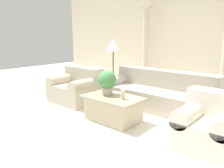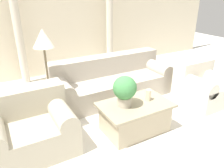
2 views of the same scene
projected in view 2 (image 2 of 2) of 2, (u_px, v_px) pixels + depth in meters
name	position (u px, v px, depth m)	size (l,w,h in m)	color
ground_plane	(119.00, 120.00, 3.78)	(16.00, 16.00, 0.00)	silver
wall_back	(60.00, 11.00, 5.43)	(10.00, 0.06, 3.20)	beige
sofa_long	(111.00, 81.00, 4.52)	(2.45, 0.92, 0.83)	#ADA393
loveseat	(29.00, 126.00, 3.00)	(1.14, 0.92, 0.83)	#B3A992
coffee_table	(135.00, 117.00, 3.43)	(1.10, 0.70, 0.48)	tan
potted_plant	(125.00, 90.00, 3.18)	(0.35, 0.35, 0.47)	#B2A893
pillar_candle	(148.00, 95.00, 3.40)	(0.08, 0.08, 0.18)	beige
floor_lamp	(44.00, 44.00, 3.50)	(0.34, 0.34, 1.52)	brown
column_left	(18.00, 30.00, 4.81)	(0.25, 0.25, 2.46)	beige
column_right	(110.00, 23.00, 5.86)	(0.25, 0.25, 2.46)	beige
armchair	(201.00, 85.00, 4.29)	(0.82, 0.87, 0.80)	beige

